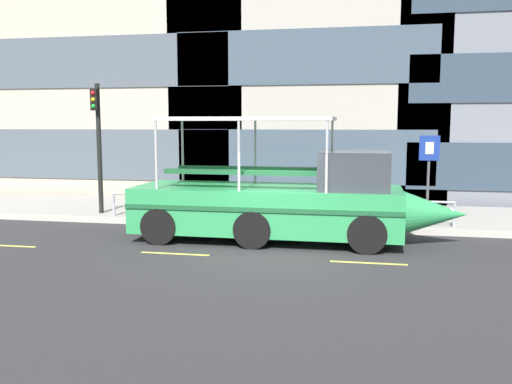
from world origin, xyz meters
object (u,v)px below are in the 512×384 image
(parking_sign, at_px, (429,164))
(duck_tour_boat, at_px, (285,202))
(pedestrian_near_bow, at_px, (380,187))
(traffic_light_pole, at_px, (98,136))

(parking_sign, bearing_deg, duck_tour_boat, -149.02)
(pedestrian_near_bow, bearing_deg, duck_tour_boat, -131.92)
(pedestrian_near_bow, bearing_deg, traffic_light_pole, -176.69)
(traffic_light_pole, height_order, parking_sign, traffic_light_pole)
(parking_sign, bearing_deg, pedestrian_near_bow, 160.28)
(traffic_light_pole, distance_m, pedestrian_near_bow, 9.61)
(duck_tour_boat, distance_m, pedestrian_near_bow, 3.97)
(parking_sign, height_order, duck_tour_boat, duck_tour_boat)
(parking_sign, relative_size, duck_tour_boat, 0.30)
(parking_sign, relative_size, pedestrian_near_bow, 1.55)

